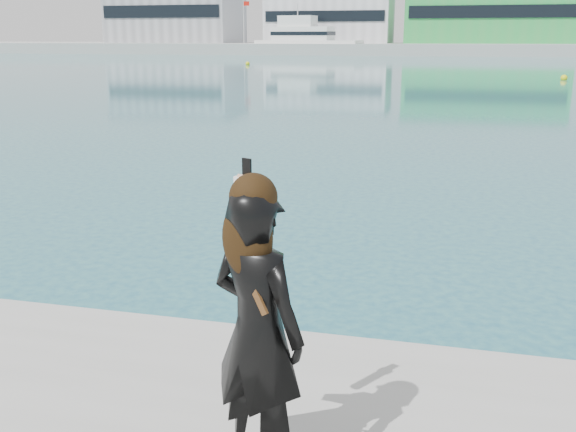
# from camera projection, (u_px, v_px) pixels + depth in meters

# --- Properties ---
(far_quay) EXTENTS (320.00, 40.00, 2.00)m
(far_quay) POSITION_uv_depth(u_px,v_px,m) (442.00, 48.00, 126.07)
(far_quay) COLOR #9E9E99
(far_quay) RESTS_ON ground
(warehouse_grey_left) EXTENTS (26.52, 16.36, 11.50)m
(warehouse_grey_left) POSITION_uv_depth(u_px,v_px,m) (176.00, 14.00, 134.89)
(warehouse_grey_left) COLOR gray
(warehouse_grey_left) RESTS_ON far_quay
(warehouse_white) EXTENTS (24.48, 15.35, 9.50)m
(warehouse_white) POSITION_uv_depth(u_px,v_px,m) (331.00, 18.00, 127.64)
(warehouse_white) COLOR silver
(warehouse_white) RESTS_ON far_quay
(warehouse_green) EXTENTS (30.60, 16.36, 10.50)m
(warehouse_green) POSITION_uv_depth(u_px,v_px,m) (488.00, 14.00, 120.68)
(warehouse_green) COLOR green
(warehouse_green) RESTS_ON far_quay
(flagpole_left) EXTENTS (1.28, 0.16, 8.00)m
(flagpole_left) POSITION_uv_depth(u_px,v_px,m) (244.00, 19.00, 124.80)
(flagpole_left) COLOR silver
(flagpole_left) RESTS_ON far_quay
(flagpole_right) EXTENTS (1.28, 0.16, 8.00)m
(flagpole_right) POSITION_uv_depth(u_px,v_px,m) (574.00, 17.00, 111.13)
(flagpole_right) COLOR silver
(flagpole_right) RESTS_ON far_quay
(motor_yacht) EXTENTS (20.05, 8.47, 9.07)m
(motor_yacht) POSITION_uv_depth(u_px,v_px,m) (306.00, 40.00, 117.12)
(motor_yacht) COLOR white
(motor_yacht) RESTS_ON ground
(buoy_far) EXTENTS (0.50, 0.50, 0.50)m
(buoy_far) POSITION_uv_depth(u_px,v_px,m) (248.00, 65.00, 75.25)
(buoy_far) COLOR yellow
(buoy_far) RESTS_ON ground
(buoy_extra) EXTENTS (0.50, 0.50, 0.50)m
(buoy_extra) POSITION_uv_depth(u_px,v_px,m) (564.00, 80.00, 48.96)
(buoy_extra) COLOR yellow
(buoy_extra) RESTS_ON ground
(woman) EXTENTS (0.71, 0.60, 1.73)m
(woman) POSITION_uv_depth(u_px,v_px,m) (257.00, 323.00, 3.49)
(woman) COLOR black
(woman) RESTS_ON near_quay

